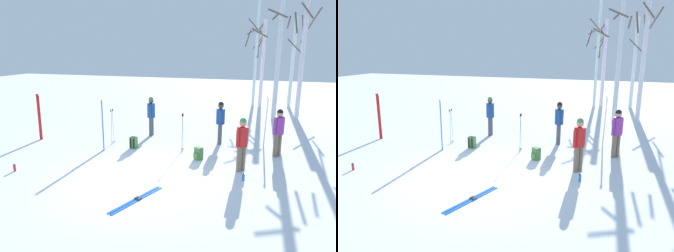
# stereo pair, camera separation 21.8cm
# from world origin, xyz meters

# --- Properties ---
(ground_plane) EXTENTS (60.00, 60.00, 0.00)m
(ground_plane) POSITION_xyz_m (0.00, 0.00, 0.00)
(ground_plane) COLOR white
(person_0) EXTENTS (0.38, 0.41, 1.72)m
(person_0) POSITION_xyz_m (4.01, 3.27, 0.98)
(person_0) COLOR #72604C
(person_0) RESTS_ON ground_plane
(person_1) EXTENTS (0.34, 0.52, 1.72)m
(person_1) POSITION_xyz_m (1.84, 4.18, 0.98)
(person_1) COLOR #4C4C56
(person_1) RESTS_ON ground_plane
(person_2) EXTENTS (0.34, 0.44, 1.72)m
(person_2) POSITION_xyz_m (2.88, 1.51, 0.98)
(person_2) COLOR #72604C
(person_2) RESTS_ON ground_plane
(person_3) EXTENTS (0.34, 0.52, 1.72)m
(person_3) POSITION_xyz_m (-1.21, 4.49, 0.98)
(person_3) COLOR #4C4C56
(person_3) RESTS_ON ground_plane
(ski_pair_planted_0) EXTENTS (0.11, 0.12, 1.93)m
(ski_pair_planted_0) POSITION_xyz_m (-2.21, 2.01, 0.96)
(ski_pair_planted_0) COLOR blue
(ski_pair_planted_0) RESTS_ON ground_plane
(ski_pair_planted_1) EXTENTS (0.09, 0.26, 2.03)m
(ski_pair_planted_1) POSITION_xyz_m (3.57, 4.45, 1.01)
(ski_pair_planted_1) COLOR white
(ski_pair_planted_1) RESTS_ON ground_plane
(ski_pair_planted_2) EXTENTS (0.15, 0.03, 1.94)m
(ski_pair_planted_2) POSITION_xyz_m (-5.44, 2.52, 0.96)
(ski_pair_planted_2) COLOR red
(ski_pair_planted_2) RESTS_ON ground_plane
(ski_pair_lying_0) EXTENTS (0.82, 1.79, 0.05)m
(ski_pair_lying_0) POSITION_xyz_m (0.51, -1.27, 0.01)
(ski_pair_lying_0) COLOR blue
(ski_pair_lying_0) RESTS_ON ground_plane
(ski_poles_0) EXTENTS (0.07, 0.22, 1.44)m
(ski_poles_0) POSITION_xyz_m (0.64, 2.81, 0.77)
(ski_poles_0) COLOR #B2B2BC
(ski_poles_0) RESTS_ON ground_plane
(ski_poles_1) EXTENTS (0.07, 0.25, 1.42)m
(ski_poles_1) POSITION_xyz_m (-2.28, 2.89, 0.76)
(ski_poles_1) COLOR #B2B2BC
(ski_poles_1) RESTS_ON ground_plane
(backpack_0) EXTENTS (0.33, 0.34, 0.44)m
(backpack_0) POSITION_xyz_m (1.40, 2.12, 0.21)
(backpack_0) COLOR #4C7F3F
(backpack_0) RESTS_ON ground_plane
(backpack_1) EXTENTS (0.29, 0.31, 0.44)m
(backpack_1) POSITION_xyz_m (-1.25, 2.62, 0.21)
(backpack_1) COLOR #4C7F3F
(backpack_1) RESTS_ON ground_plane
(water_bottle_0) EXTENTS (0.08, 0.08, 0.24)m
(water_bottle_0) POSITION_xyz_m (3.03, 0.75, 0.11)
(water_bottle_0) COLOR #1E72BF
(water_bottle_0) RESTS_ON ground_plane
(water_bottle_1) EXTENTS (0.08, 0.08, 0.23)m
(water_bottle_1) POSITION_xyz_m (-3.91, -0.65, 0.11)
(water_bottle_1) COLOR red
(water_bottle_1) RESTS_ON ground_plane
(birch_tree_0) EXTENTS (1.36, 1.36, 6.67)m
(birch_tree_0) POSITION_xyz_m (2.74, 12.98, 3.45)
(birch_tree_0) COLOR silver
(birch_tree_0) RESTS_ON ground_plane
(birch_tree_1) EXTENTS (0.98, 1.30, 5.51)m
(birch_tree_1) POSITION_xyz_m (3.16, 13.23, 2.91)
(birch_tree_1) COLOR silver
(birch_tree_1) RESTS_ON ground_plane
(birch_tree_2) EXTENTS (1.18, 1.22, 8.16)m
(birch_tree_2) POSITION_xyz_m (3.98, 9.51, 4.10)
(birch_tree_2) COLOR silver
(birch_tree_2) RESTS_ON ground_plane
(birch_tree_3) EXTENTS (1.10, 1.21, 5.64)m
(birch_tree_3) POSITION_xyz_m (5.01, 13.30, 2.91)
(birch_tree_3) COLOR silver
(birch_tree_3) RESTS_ON ground_plane
(birch_tree_4) EXTENTS (1.24, 1.22, 6.59)m
(birch_tree_4) POSITION_xyz_m (5.18, 9.84, 3.42)
(birch_tree_4) COLOR silver
(birch_tree_4) RESTS_ON ground_plane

